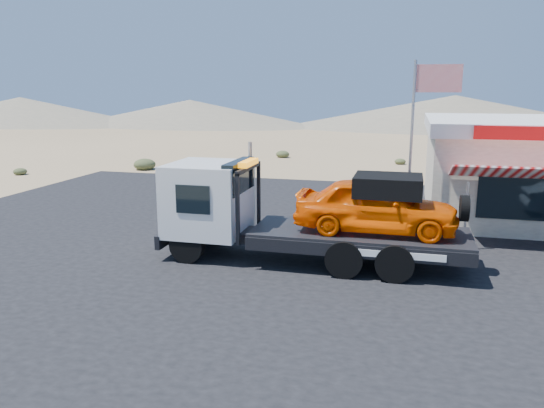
# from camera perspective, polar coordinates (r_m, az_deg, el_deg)

# --- Properties ---
(ground) EXTENTS (120.00, 120.00, 0.00)m
(ground) POSITION_cam_1_polar(r_m,az_deg,el_deg) (15.69, -3.52, -6.66)
(ground) COLOR #8F7651
(ground) RESTS_ON ground
(asphalt_lot) EXTENTS (32.00, 24.00, 0.02)m
(asphalt_lot) POSITION_cam_1_polar(r_m,az_deg,el_deg) (18.03, 5.53, -4.12)
(asphalt_lot) COLOR black
(asphalt_lot) RESTS_ON ground
(tow_truck) EXTENTS (8.93, 2.65, 2.99)m
(tow_truck) POSITION_cam_1_polar(r_m,az_deg,el_deg) (15.69, 3.51, -0.56)
(tow_truck) COLOR black
(tow_truck) RESTS_ON asphalt_lot
(flagpole) EXTENTS (1.55, 0.10, 6.00)m
(flagpole) POSITION_cam_1_polar(r_m,az_deg,el_deg) (18.64, 15.54, 7.78)
(flagpole) COLOR #99999E
(flagpole) RESTS_ON asphalt_lot
(desert_scrub) EXTENTS (29.50, 31.44, 0.75)m
(desert_scrub) POSITION_cam_1_polar(r_m,az_deg,el_deg) (29.87, -24.87, 1.97)
(desert_scrub) COLOR #363E21
(desert_scrub) RESTS_ON ground
(distant_hills) EXTENTS (126.00, 48.00, 4.20)m
(distant_hills) POSITION_cam_1_polar(r_m,az_deg,el_deg) (70.79, 2.81, 9.77)
(distant_hills) COLOR #726B59
(distant_hills) RESTS_ON ground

